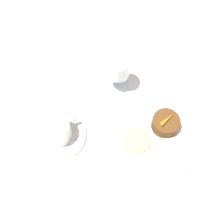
# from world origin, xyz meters

# --- Properties ---
(ground_plane) EXTENTS (3.00, 3.00, 0.00)m
(ground_plane) POSITION_xyz_m (0.00, 0.00, 0.00)
(ground_plane) COLOR white
(dinner_plate) EXTENTS (0.25, 0.25, 0.01)m
(dinner_plate) POSITION_xyz_m (0.04, -0.01, 0.01)
(dinner_plate) COLOR white
(dinner_plate) RESTS_ON ground_plane
(saucer) EXTENTS (0.15, 0.15, 0.01)m
(saucer) POSITION_xyz_m (-0.18, 0.16, 0.01)
(saucer) COLOR white
(saucer) RESTS_ON ground_plane
(coffee_cup) EXTENTS (0.11, 0.08, 0.06)m
(coffee_cup) POSITION_xyz_m (-0.19, 0.16, 0.04)
(coffee_cup) COLOR white
(coffee_cup) RESTS_ON saucer
(spoon) EXTENTS (0.07, 0.10, 0.00)m
(spoon) POSITION_xyz_m (-0.14, 0.15, 0.01)
(spoon) COLOR silver
(spoon) RESTS_ON saucer
(wine_glass) EXTENTS (0.07, 0.07, 0.12)m
(wine_glass) POSITION_xyz_m (0.06, 0.20, 0.08)
(wine_glass) COLOR silver
(wine_glass) RESTS_ON ground_plane
(fork) EXTENTS (0.04, 0.18, 0.01)m
(fork) POSITION_xyz_m (-0.13, 0.03, 0.00)
(fork) COLOR silver
(fork) RESTS_ON ground_plane
(dessert_cake) EXTENTS (0.08, 0.08, 0.04)m
(dessert_cake) POSITION_xyz_m (0.07, -0.00, 0.03)
(dessert_cake) COLOR #563314
(dessert_cake) RESTS_ON dinner_plate
(carrot_garnish) EXTENTS (0.05, 0.02, 0.01)m
(carrot_garnish) POSITION_xyz_m (0.07, -0.00, 0.06)
(carrot_garnish) COLOR orange
(carrot_garnish) RESTS_ON dessert_cake
(pineapple_slice) EXTENTS (0.08, 0.08, 0.01)m
(pineapple_slice) POSITION_xyz_m (-0.02, 0.01, 0.02)
(pineapple_slice) COLOR #EFE075
(pineapple_slice) RESTS_ON dinner_plate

